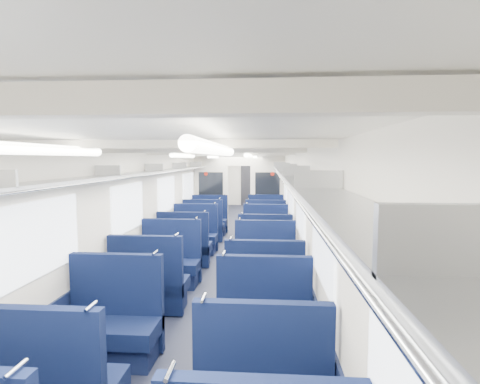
# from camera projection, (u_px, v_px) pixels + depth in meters

# --- Properties ---
(floor) EXTENTS (2.80, 18.00, 0.01)m
(floor) POSITION_uv_depth(u_px,v_px,m) (231.00, 251.00, 8.88)
(floor) COLOR black
(floor) RESTS_ON ground
(ceiling) EXTENTS (2.80, 18.00, 0.01)m
(ceiling) POSITION_uv_depth(u_px,v_px,m) (231.00, 153.00, 8.68)
(ceiling) COLOR white
(ceiling) RESTS_ON wall_left
(wall_left) EXTENTS (0.02, 18.00, 2.35)m
(wall_left) POSITION_uv_depth(u_px,v_px,m) (173.00, 202.00, 8.88)
(wall_left) COLOR silver
(wall_left) RESTS_ON floor
(dado_left) EXTENTS (0.03, 17.90, 0.70)m
(dado_left) POSITION_uv_depth(u_px,v_px,m) (174.00, 236.00, 8.95)
(dado_left) COLOR black
(dado_left) RESTS_ON floor
(wall_right) EXTENTS (0.02, 18.00, 2.35)m
(wall_right) POSITION_uv_depth(u_px,v_px,m) (290.00, 203.00, 8.68)
(wall_right) COLOR silver
(wall_right) RESTS_ON floor
(dado_right) EXTENTS (0.03, 17.90, 0.70)m
(dado_right) POSITION_uv_depth(u_px,v_px,m) (289.00, 237.00, 8.75)
(dado_right) COLOR black
(dado_right) RESTS_ON floor
(wall_far) EXTENTS (2.80, 0.02, 2.35)m
(wall_far) POSITION_uv_depth(u_px,v_px,m) (249.00, 181.00, 17.72)
(wall_far) COLOR silver
(wall_far) RESTS_ON floor
(luggage_rack_left) EXTENTS (0.36, 17.40, 0.18)m
(luggage_rack_left) POSITION_uv_depth(u_px,v_px,m) (180.00, 169.00, 8.80)
(luggage_rack_left) COLOR #B2B5BA
(luggage_rack_left) RESTS_ON wall_left
(luggage_rack_right) EXTENTS (0.36, 17.40, 0.18)m
(luggage_rack_right) POSITION_uv_depth(u_px,v_px,m) (282.00, 169.00, 8.62)
(luggage_rack_right) COLOR #B2B5BA
(luggage_rack_right) RESTS_ON wall_right
(windows) EXTENTS (2.78, 15.60, 0.75)m
(windows) POSITION_uv_depth(u_px,v_px,m) (229.00, 194.00, 8.30)
(windows) COLOR white
(windows) RESTS_ON wall_left
(ceiling_fittings) EXTENTS (2.70, 16.06, 0.11)m
(ceiling_fittings) POSITION_uv_depth(u_px,v_px,m) (229.00, 155.00, 8.42)
(ceiling_fittings) COLOR silver
(ceiling_fittings) RESTS_ON ceiling
(end_door) EXTENTS (0.75, 0.06, 2.00)m
(end_door) POSITION_uv_depth(u_px,v_px,m) (249.00, 184.00, 17.68)
(end_door) COLOR black
(end_door) RESTS_ON floor
(bulkhead) EXTENTS (2.80, 0.10, 2.35)m
(bulkhead) POSITION_uv_depth(u_px,v_px,m) (239.00, 190.00, 11.45)
(bulkhead) COLOR silver
(bulkhead) RESTS_ON floor
(seat_6) EXTENTS (1.05, 0.58, 1.18)m
(seat_6) POSITION_uv_depth(u_px,v_px,m) (113.00, 327.00, 4.06)
(seat_6) COLOR #0B1639
(seat_6) RESTS_ON floor
(seat_7) EXTENTS (1.05, 0.58, 1.18)m
(seat_7) POSITION_uv_depth(u_px,v_px,m) (264.00, 330.00, 3.98)
(seat_7) COLOR #0B1639
(seat_7) RESTS_ON floor
(seat_8) EXTENTS (1.05, 0.58, 1.18)m
(seat_8) POSITION_uv_depth(u_px,v_px,m) (149.00, 287.00, 5.33)
(seat_8) COLOR #0B1639
(seat_8) RESTS_ON floor
(seat_9) EXTENTS (1.05, 0.58, 1.18)m
(seat_9) POSITION_uv_depth(u_px,v_px,m) (264.00, 294.00, 5.04)
(seat_9) COLOR #0B1639
(seat_9) RESTS_ON floor
(seat_10) EXTENTS (1.05, 0.58, 1.18)m
(seat_10) POSITION_uv_depth(u_px,v_px,m) (170.00, 264.00, 6.47)
(seat_10) COLOR #0B1639
(seat_10) RESTS_ON floor
(seat_11) EXTENTS (1.05, 0.58, 1.18)m
(seat_11) POSITION_uv_depth(u_px,v_px,m) (265.00, 267.00, 6.33)
(seat_11) COLOR #0B1639
(seat_11) RESTS_ON floor
(seat_12) EXTENTS (1.05, 0.58, 1.18)m
(seat_12) POSITION_uv_depth(u_px,v_px,m) (185.00, 249.00, 7.62)
(seat_12) COLOR #0B1639
(seat_12) RESTS_ON floor
(seat_13) EXTENTS (1.05, 0.58, 1.18)m
(seat_13) POSITION_uv_depth(u_px,v_px,m) (265.00, 252.00, 7.32)
(seat_13) COLOR #0B1639
(seat_13) RESTS_ON floor
(seat_14) EXTENTS (1.05, 0.58, 1.18)m
(seat_14) POSITION_uv_depth(u_px,v_px,m) (195.00, 237.00, 8.71)
(seat_14) COLOR #0B1639
(seat_14) RESTS_ON floor
(seat_15) EXTENTS (1.05, 0.58, 1.18)m
(seat_15) POSITION_uv_depth(u_px,v_px,m) (265.00, 238.00, 8.63)
(seat_15) COLOR #0B1639
(seat_15) RESTS_ON floor
(seat_16) EXTENTS (1.05, 0.58, 1.18)m
(seat_16) POSITION_uv_depth(u_px,v_px,m) (204.00, 228.00, 9.92)
(seat_16) COLOR #0B1639
(seat_16) RESTS_ON floor
(seat_17) EXTENTS (1.05, 0.58, 1.18)m
(seat_17) POSITION_uv_depth(u_px,v_px,m) (266.00, 229.00, 9.81)
(seat_17) COLOR #0B1639
(seat_17) RESTS_ON floor
(seat_18) EXTENTS (1.05, 0.58, 1.18)m
(seat_18) POSITION_uv_depth(u_px,v_px,m) (209.00, 222.00, 10.87)
(seat_18) COLOR #0B1639
(seat_18) RESTS_ON floor
(seat_19) EXTENTS (1.05, 0.58, 1.18)m
(seat_19) POSITION_uv_depth(u_px,v_px,m) (266.00, 221.00, 10.96)
(seat_19) COLOR #0B1639
(seat_19) RESTS_ON floor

